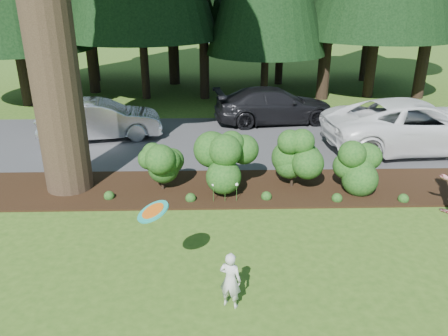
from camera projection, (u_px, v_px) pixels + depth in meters
name	position (u px, v px, depth m)	size (l,w,h in m)	color
ground	(242.00, 254.00, 9.21)	(80.00, 80.00, 0.00)	#335819
mulch_bed	(235.00, 188.00, 12.21)	(16.00, 2.50, 0.05)	black
driveway	(229.00, 140.00, 16.15)	(22.00, 6.00, 0.03)	#38383A
shrub_row	(264.00, 163.00, 11.83)	(6.53, 1.60, 1.61)	#144114
lily_cluster	(225.00, 185.00, 11.24)	(0.69, 0.09, 0.57)	#144114
car_silver_wagon	(101.00, 120.00, 16.04)	(1.52, 4.37, 1.44)	#B4B4B9
car_white_suv	(416.00, 125.00, 14.85)	(2.87, 6.23, 1.73)	white
car_dark_suv	(275.00, 105.00, 18.05)	(2.02, 4.97, 1.44)	black
child	(230.00, 280.00, 7.49)	(0.39, 0.26, 1.07)	silver
frisbee	(153.00, 211.00, 7.28)	(0.56, 0.57, 0.31)	teal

